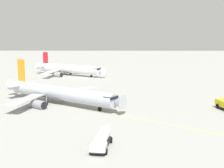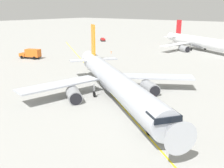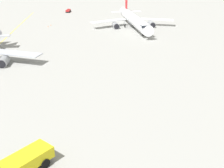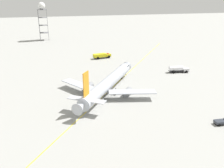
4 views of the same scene
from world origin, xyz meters
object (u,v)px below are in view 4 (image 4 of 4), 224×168
at_px(fire_tender_truck, 102,55).
at_px(fuel_tanker_truck, 178,69).
at_px(radar_tower, 42,9).
at_px(baggage_truck_truck, 222,122).
at_px(airliner_main, 108,84).

relative_size(fire_tender_truck, fuel_tanker_truck, 1.10).
bearing_deg(radar_tower, baggage_truck_truck, -162.11).
relative_size(baggage_truck_truck, radar_tower, 0.15).
distance_m(fuel_tanker_truck, radar_tower, 111.47).
bearing_deg(baggage_truck_truck, airliner_main, 132.70).
bearing_deg(radar_tower, fuel_tanker_truck, -149.63).
height_order(airliner_main, radar_tower, radar_tower).
distance_m(fire_tender_truck, fuel_tanker_truck, 41.59).
relative_size(fire_tender_truck, radar_tower, 0.37).
bearing_deg(fuel_tanker_truck, baggage_truck_truck, -96.80).
xyz_separation_m(fire_tender_truck, fuel_tanker_truck, (-31.89, -26.69, 0.03)).
xyz_separation_m(fire_tender_truck, baggage_truck_truck, (-74.95, -15.70, -0.82)).
distance_m(airliner_main, baggage_truck_truck, 37.47).
distance_m(baggage_truck_truck, radar_tower, 146.17).
relative_size(airliner_main, fuel_tanker_truck, 4.40).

